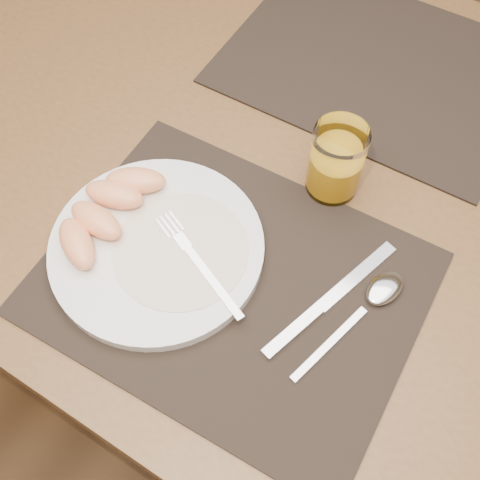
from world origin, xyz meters
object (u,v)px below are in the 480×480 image
at_px(placemat_near, 231,283).
at_px(knife, 320,308).
at_px(placemat_far, 376,65).
at_px(fork, 193,255).
at_px(table, 296,191).
at_px(spoon, 377,296).
at_px(juice_glass, 336,164).
at_px(plate, 157,248).

xyz_separation_m(placemat_near, knife, (0.11, 0.03, 0.00)).
bearing_deg(placemat_far, placemat_near, -88.28).
height_order(placemat_far, fork, fork).
xyz_separation_m(table, spoon, (0.18, -0.15, 0.09)).
bearing_deg(fork, juice_glass, 65.40).
xyz_separation_m(knife, spoon, (0.05, 0.05, 0.00)).
xyz_separation_m(plate, spoon, (0.26, 0.09, -0.00)).
distance_m(plate, juice_glass, 0.25).
bearing_deg(spoon, table, 141.83).
bearing_deg(knife, fork, -170.22).
distance_m(placemat_near, juice_glass, 0.21).
bearing_deg(plate, spoon, 18.29).
bearing_deg(juice_glass, placemat_far, 101.34).
xyz_separation_m(placemat_near, plate, (-0.10, -0.01, 0.01)).
relative_size(placemat_near, juice_glass, 4.23).
bearing_deg(placemat_far, table, -92.92).
bearing_deg(placemat_near, knife, 13.77).
bearing_deg(juice_glass, knife, -66.50).
bearing_deg(spoon, juice_glass, 135.82).
height_order(table, placemat_near, placemat_near).
height_order(placemat_near, juice_glass, juice_glass).
relative_size(table, spoon, 7.34).
height_order(fork, juice_glass, juice_glass).
relative_size(placemat_far, fork, 2.69).
height_order(plate, spoon, plate).
height_order(placemat_near, fork, fork).
relative_size(knife, juice_glass, 2.03).
bearing_deg(placemat_near, placemat_far, 91.72).
bearing_deg(placemat_near, juice_glass, 79.65).
bearing_deg(spoon, plate, -161.71).
height_order(placemat_near, spoon, spoon).
height_order(table, fork, fork).
height_order(spoon, juice_glass, juice_glass).
xyz_separation_m(spoon, juice_glass, (-0.12, 0.12, 0.04)).
xyz_separation_m(placemat_far, plate, (-0.09, -0.45, 0.01)).
relative_size(plate, fork, 1.61).
bearing_deg(fork, knife, 9.78).
distance_m(table, knife, 0.25).
bearing_deg(juice_glass, plate, -123.68).
xyz_separation_m(table, plate, (-0.08, -0.23, 0.10)).
xyz_separation_m(plate, juice_glass, (0.14, 0.21, 0.04)).
bearing_deg(table, spoon, -38.17).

